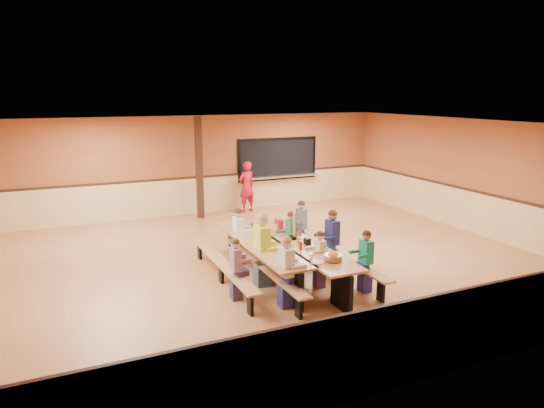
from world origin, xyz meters
name	(u,v)px	position (x,y,z in m)	size (l,w,h in m)	color
ground	(265,262)	(0.00, 0.00, 0.00)	(12.00, 12.00, 0.00)	#935C37
room_envelope	(265,232)	(0.00, 0.00, 0.69)	(12.04, 10.04, 3.02)	#96512B
kitchen_pass_through	(278,161)	(2.60, 4.96, 1.49)	(2.78, 0.28, 1.38)	black
structural_post	(199,168)	(-0.20, 4.40, 1.50)	(0.18, 0.18, 3.00)	black
cafeteria_table_main	(300,254)	(0.26, -1.20, 0.53)	(1.91, 3.70, 0.74)	#AB7044
cafeteria_table_second	(260,252)	(-0.43, -0.75, 0.53)	(1.91, 3.70, 0.74)	#AB7044
seated_child_white_left	(286,272)	(-0.57, -2.26, 0.63)	(0.40, 0.32, 1.26)	silver
seated_adult_yellow	(262,250)	(-0.57, -1.20, 0.71)	(0.47, 0.39, 1.42)	#CBDD29
seated_child_grey_left	(238,237)	(-0.57, 0.12, 0.61)	(0.38, 0.31, 1.23)	silver
seated_child_teal_right	(366,261)	(1.08, -2.25, 0.59)	(0.35, 0.29, 1.17)	#199576
seated_child_navy_right	(332,241)	(1.08, -1.04, 0.65)	(0.41, 0.33, 1.29)	navy
seated_child_char_right	(301,226)	(1.08, 0.35, 0.60)	(0.37, 0.30, 1.20)	#575E62
seated_child_purple_sec	(236,270)	(-1.25, -1.62, 0.56)	(0.33, 0.27, 1.13)	#8E5B83
seated_child_green_sec	(291,240)	(0.40, -0.50, 0.60)	(0.37, 0.30, 1.21)	#316F4A
seated_child_tan_sec	(320,260)	(0.40, -1.73, 0.55)	(0.32, 0.26, 1.10)	beige
standing_woman	(247,187)	(1.34, 4.55, 0.79)	(0.58, 0.38, 1.59)	#B41423
punch_pitcher	(280,225)	(0.32, -0.14, 0.85)	(0.16, 0.16, 0.22)	#B31722
chip_bowl	(333,257)	(0.31, -2.35, 0.81)	(0.32, 0.32, 0.15)	orange
napkin_dispenser	(307,241)	(0.35, -1.31, 0.80)	(0.10, 0.14, 0.13)	black
condiment_mustard	(298,241)	(0.17, -1.28, 0.82)	(0.06, 0.06, 0.17)	yellow
condiment_ketchup	(301,246)	(0.08, -1.57, 0.82)	(0.06, 0.06, 0.17)	#B2140F
table_paddle	(294,233)	(0.28, -0.88, 0.88)	(0.16, 0.16, 0.56)	black
place_settings	(301,241)	(0.26, -1.20, 0.80)	(0.65, 3.30, 0.11)	beige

